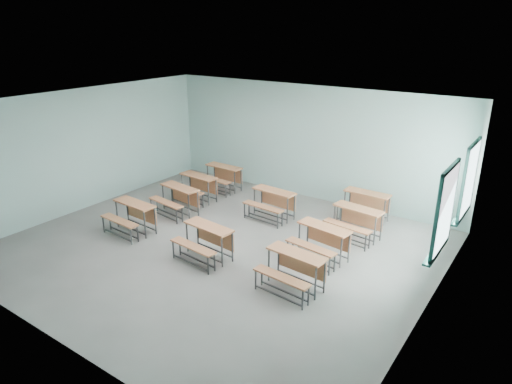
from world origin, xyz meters
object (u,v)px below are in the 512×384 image
desk_unit_r0c1 (205,238)px  desk_unit_r1c0 (177,196)px  desk_unit_r2c0 (196,184)px  desk_unit_r0c0 (132,213)px  desk_unit_r1c2 (321,238)px  desk_unit_r2c1 (272,200)px  desk_unit_r0c2 (293,266)px  desk_unit_r3c0 (222,174)px  desk_unit_r3c2 (365,202)px  desk_unit_r2c2 (355,219)px

desk_unit_r0c1 → desk_unit_r1c0: size_ratio=0.98×
desk_unit_r0c1 → desk_unit_r2c0: bearing=140.8°
desk_unit_r0c0 → desk_unit_r1c0: same height
desk_unit_r1c2 → desk_unit_r2c0: 4.61m
desk_unit_r1c2 → desk_unit_r2c1: same height
desk_unit_r1c0 → desk_unit_r2c1: size_ratio=1.03×
desk_unit_r0c0 → desk_unit_r2c0: (-0.14, 2.44, 0.00)m
desk_unit_r0c2 → desk_unit_r1c2: 1.37m
desk_unit_r0c1 → desk_unit_r3c0: 4.31m
desk_unit_r0c1 → desk_unit_r0c2: 2.14m
desk_unit_r0c0 → desk_unit_r0c2: same height
desk_unit_r3c0 → desk_unit_r3c2: 4.43m
desk_unit_r2c0 → desk_unit_r2c2: same height
desk_unit_r0c1 → desk_unit_r1c2: size_ratio=0.98×
desk_unit_r2c1 → desk_unit_r3c0: size_ratio=1.03×
desk_unit_r1c2 → desk_unit_r3c2: (-0.03, 2.49, 0.00)m
desk_unit_r0c0 → desk_unit_r1c2: same height
desk_unit_r0c1 → desk_unit_r2c1: 2.64m
desk_unit_r2c1 → desk_unit_r3c0: bearing=163.0°
desk_unit_r0c1 → desk_unit_r0c2: same height
desk_unit_r0c2 → desk_unit_r1c2: bearing=99.7°
desk_unit_r0c2 → desk_unit_r3c2: 3.85m
desk_unit_r0c0 → desk_unit_r3c0: 3.56m
desk_unit_r2c2 → desk_unit_r3c2: (-0.21, 1.11, 0.00)m
desk_unit_r0c1 → desk_unit_r0c2: size_ratio=1.01×
desk_unit_r1c2 → desk_unit_r2c1: bearing=156.3°
desk_unit_r2c1 → desk_unit_r0c0: bearing=-126.6°
desk_unit_r3c0 → desk_unit_r1c2: bearing=-24.4°
desk_unit_r3c0 → desk_unit_r2c2: bearing=-8.1°
desk_unit_r2c2 → desk_unit_r1c0: bearing=-157.0°
desk_unit_r1c2 → desk_unit_r3c2: size_ratio=1.07×
desk_unit_r1c0 → desk_unit_r1c2: (4.26, -0.08, 0.00)m
desk_unit_r0c0 → desk_unit_r0c2: size_ratio=0.99×
desk_unit_r1c2 → desk_unit_r2c1: 2.42m
desk_unit_r2c1 → desk_unit_r3c0: same height
desk_unit_r2c0 → desk_unit_r3c2: size_ratio=1.04×
desk_unit_r2c2 → desk_unit_r0c2: bearing=-84.8°
desk_unit_r0c2 → desk_unit_r2c0: bearing=156.9°
desk_unit_r0c2 → desk_unit_r2c2: (0.07, 2.74, 0.00)m
desk_unit_r0c2 → desk_unit_r3c0: 5.78m
desk_unit_r1c0 → desk_unit_r2c2: same height
desk_unit_r1c2 → desk_unit_r2c2: same height
desk_unit_r3c2 → desk_unit_r1c2: bearing=-88.4°
desk_unit_r1c0 → desk_unit_r2c2: 4.63m
desk_unit_r0c2 → desk_unit_r1c2: (-0.12, 1.36, 0.00)m
desk_unit_r0c2 → desk_unit_r0c1: bearing=-174.9°
desk_unit_r1c2 → desk_unit_r0c1: bearing=-138.1°
desk_unit_r0c1 → desk_unit_r2c1: same height
desk_unit_r2c1 → desk_unit_r2c2: bearing=7.2°
desk_unit_r0c1 → desk_unit_r1c0: same height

